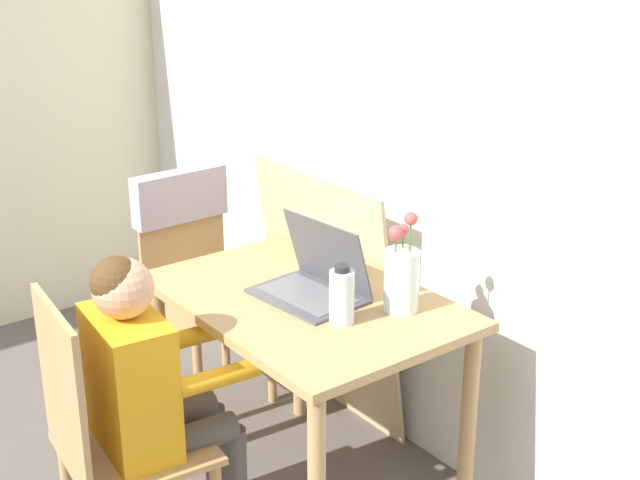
% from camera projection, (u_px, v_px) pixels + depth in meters
% --- Properties ---
extents(wall_back, '(6.40, 0.05, 2.50)m').
position_uv_depth(wall_back, '(496.00, 129.00, 2.71)').
color(wall_back, silver).
rests_on(wall_back, ground_plane).
extents(dining_table, '(0.99, 0.68, 0.74)m').
position_uv_depth(dining_table, '(306.00, 329.00, 2.82)').
color(dining_table, tan).
rests_on(dining_table, ground_plane).
extents(chair_occupied, '(0.44, 0.44, 0.91)m').
position_uv_depth(chair_occupied, '(110.00, 442.00, 2.53)').
color(chair_occupied, tan).
rests_on(chair_occupied, ground_plane).
extents(chair_spare, '(0.44, 0.41, 0.92)m').
position_uv_depth(chair_spare, '(191.00, 250.00, 3.52)').
color(chair_spare, tan).
rests_on(chair_spare, ground_plane).
extents(person_seated, '(0.37, 0.45, 1.01)m').
position_uv_depth(person_seated, '(147.00, 380.00, 2.53)').
color(person_seated, orange).
rests_on(person_seated, ground_plane).
extents(laptop, '(0.36, 0.27, 0.24)m').
position_uv_depth(laptop, '(316.00, 278.00, 2.77)').
color(laptop, '#4C4C51').
rests_on(laptop, dining_table).
extents(flower_vase, '(0.11, 0.11, 0.32)m').
position_uv_depth(flower_vase, '(402.00, 276.00, 2.65)').
color(flower_vase, silver).
rests_on(flower_vase, dining_table).
extents(water_bottle, '(0.07, 0.07, 0.18)m').
position_uv_depth(water_bottle, '(342.00, 296.00, 2.58)').
color(water_bottle, silver).
rests_on(water_bottle, dining_table).
extents(cardboard_panel, '(0.75, 0.15, 0.98)m').
position_uv_depth(cardboard_panel, '(328.00, 296.00, 3.40)').
color(cardboard_panel, tan).
rests_on(cardboard_panel, ground_plane).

